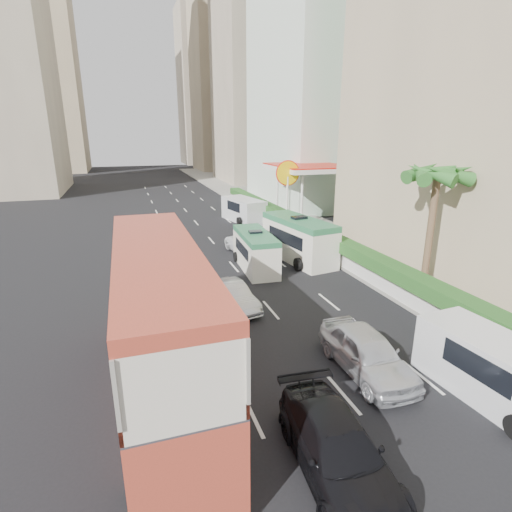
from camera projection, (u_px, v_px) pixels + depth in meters
name	position (u px, v px, depth m)	size (l,w,h in m)	color
ground_plane	(326.00, 361.00, 15.31)	(200.00, 200.00, 0.00)	black
double_decker_bus	(162.00, 324.00, 12.77)	(2.50, 11.00, 5.06)	#BB412D
car_silver_lane_a	(232.00, 308.00, 19.96)	(1.38, 3.95, 1.30)	silver
car_silver_lane_b	(365.00, 372.00, 14.64)	(1.89, 4.69, 1.60)	silver
car_black	(335.00, 471.00, 10.34)	(2.01, 4.95, 1.44)	black
van_asset	(249.00, 253.00, 29.01)	(2.07, 4.50, 1.25)	silver
minibus_near	(255.00, 251.00, 25.41)	(1.78, 5.34, 2.37)	silver
minibus_far	(298.00, 239.00, 27.20)	(2.15, 6.46, 2.86)	silver
panel_van_near	(497.00, 371.00, 12.90)	(2.05, 5.13, 2.05)	silver
panel_van_far	(244.00, 210.00, 39.24)	(2.22, 5.55, 2.22)	silver
sidewalk	(289.00, 218.00, 40.65)	(6.00, 120.00, 0.18)	#99968C
kerb_wall	(312.00, 241.00, 29.66)	(0.30, 44.00, 1.00)	silver
hedge	(313.00, 230.00, 29.41)	(1.10, 44.00, 0.70)	#2D6626
palm_tree	(430.00, 236.00, 20.26)	(0.36, 0.36, 6.40)	brown
shell_station	(308.00, 194.00, 38.35)	(6.50, 8.00, 5.50)	silver
tower_mid	(266.00, 28.00, 65.91)	(16.00, 16.00, 50.00)	#B2A38C
tower_far_a	(225.00, 68.00, 88.27)	(14.00, 14.00, 44.00)	#C0AC89
tower_far_b	(206.00, 88.00, 108.83)	(14.00, 14.00, 40.00)	#B2A38C
tower_left_b	(35.00, 60.00, 83.61)	(16.00, 16.00, 46.00)	#C0AC89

